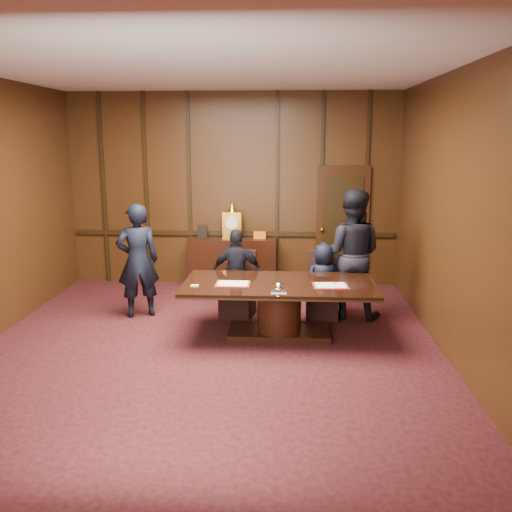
{
  "coord_description": "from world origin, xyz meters",
  "views": [
    {
      "loc": [
        0.99,
        -6.38,
        2.68
      ],
      "look_at": [
        0.56,
        1.08,
        1.05
      ],
      "focal_mm": 38.0,
      "sensor_mm": 36.0,
      "label": 1
    }
  ],
  "objects_px": {
    "sideboard": "(233,260)",
    "conference_table": "(279,300)",
    "signatory_left": "(237,274)",
    "witness_right": "(351,254)",
    "signatory_right": "(323,281)",
    "witness_left": "(138,261)"
  },
  "relations": [
    {
      "from": "signatory_left",
      "to": "witness_right",
      "type": "distance_m",
      "value": 1.74
    },
    {
      "from": "sideboard",
      "to": "witness_left",
      "type": "xyz_separation_m",
      "value": [
        -1.26,
        -1.79,
        0.38
      ]
    },
    {
      "from": "sideboard",
      "to": "signatory_right",
      "type": "bearing_deg",
      "value": -48.27
    },
    {
      "from": "signatory_right",
      "to": "witness_left",
      "type": "distance_m",
      "value": 2.82
    },
    {
      "from": "conference_table",
      "to": "signatory_left",
      "type": "bearing_deg",
      "value": 129.09
    },
    {
      "from": "signatory_left",
      "to": "signatory_right",
      "type": "xyz_separation_m",
      "value": [
        1.3,
        0.0,
        -0.1
      ]
    },
    {
      "from": "conference_table",
      "to": "signatory_left",
      "type": "relative_size",
      "value": 1.94
    },
    {
      "from": "sideboard",
      "to": "witness_right",
      "type": "xyz_separation_m",
      "value": [
        1.95,
        -1.62,
        0.49
      ]
    },
    {
      "from": "sideboard",
      "to": "conference_table",
      "type": "bearing_deg",
      "value": -70.54
    },
    {
      "from": "signatory_left",
      "to": "signatory_right",
      "type": "relative_size",
      "value": 1.17
    },
    {
      "from": "conference_table",
      "to": "witness_left",
      "type": "distance_m",
      "value": 2.31
    },
    {
      "from": "conference_table",
      "to": "witness_right",
      "type": "distance_m",
      "value": 1.47
    },
    {
      "from": "signatory_right",
      "to": "witness_right",
      "type": "height_order",
      "value": "witness_right"
    },
    {
      "from": "sideboard",
      "to": "conference_table",
      "type": "xyz_separation_m",
      "value": [
        0.89,
        -2.53,
        0.02
      ]
    },
    {
      "from": "signatory_right",
      "to": "witness_left",
      "type": "bearing_deg",
      "value": -9.66
    },
    {
      "from": "signatory_right",
      "to": "witness_right",
      "type": "xyz_separation_m",
      "value": [
        0.41,
        0.11,
        0.4
      ]
    },
    {
      "from": "sideboard",
      "to": "signatory_left",
      "type": "distance_m",
      "value": 1.76
    },
    {
      "from": "conference_table",
      "to": "signatory_left",
      "type": "xyz_separation_m",
      "value": [
        -0.65,
        0.8,
        0.17
      ]
    },
    {
      "from": "sideboard",
      "to": "signatory_right",
      "type": "xyz_separation_m",
      "value": [
        1.54,
        -1.73,
        0.09
      ]
    },
    {
      "from": "witness_right",
      "to": "signatory_left",
      "type": "bearing_deg",
      "value": 15.95
    },
    {
      "from": "signatory_right",
      "to": "witness_left",
      "type": "relative_size",
      "value": 0.66
    },
    {
      "from": "signatory_left",
      "to": "signatory_right",
      "type": "bearing_deg",
      "value": 178.37
    }
  ]
}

